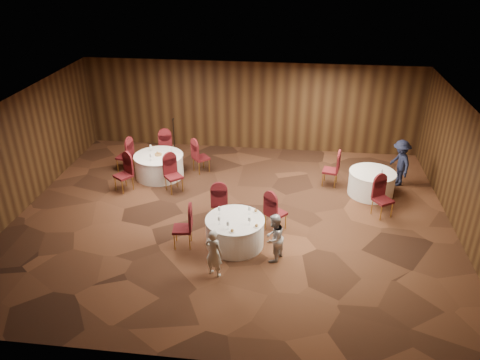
# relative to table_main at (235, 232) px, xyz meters

# --- Properties ---
(ground) EXTENTS (12.00, 12.00, 0.00)m
(ground) POSITION_rel_table_main_xyz_m (-0.25, 1.25, -0.38)
(ground) COLOR black
(ground) RESTS_ON ground
(room_shell) EXTENTS (12.00, 12.00, 12.00)m
(room_shell) POSITION_rel_table_main_xyz_m (-0.25, 1.25, 1.59)
(room_shell) COLOR silver
(room_shell) RESTS_ON ground
(table_main) EXTENTS (1.49, 1.49, 0.74)m
(table_main) POSITION_rel_table_main_xyz_m (0.00, 0.00, 0.00)
(table_main) COLOR white
(table_main) RESTS_ON ground
(table_left) EXTENTS (1.59, 1.59, 0.74)m
(table_left) POSITION_rel_table_main_xyz_m (-2.96, 3.55, 0.00)
(table_left) COLOR white
(table_left) RESTS_ON ground
(table_right) EXTENTS (1.38, 1.38, 0.74)m
(table_right) POSITION_rel_table_main_xyz_m (3.75, 3.13, 0.00)
(table_right) COLOR white
(table_right) RESTS_ON ground
(chairs_main) EXTENTS (2.94, 2.01, 1.00)m
(chairs_main) POSITION_rel_table_main_xyz_m (-0.31, 0.62, 0.12)
(chairs_main) COLOR #3E0C0F
(chairs_main) RESTS_ON ground
(chairs_left) EXTENTS (3.21, 3.11, 1.00)m
(chairs_left) POSITION_rel_table_main_xyz_m (-3.00, 3.57, 0.12)
(chairs_left) COLOR #3E0C0F
(chairs_left) RESTS_ON ground
(chairs_right) EXTENTS (2.02, 2.39, 1.00)m
(chairs_right) POSITION_rel_table_main_xyz_m (3.22, 2.74, 0.12)
(chairs_right) COLOR #3E0C0F
(chairs_right) RESTS_ON ground
(tabletop_main) EXTENTS (1.10, 1.14, 0.22)m
(tabletop_main) POSITION_rel_table_main_xyz_m (0.13, -0.11, 0.47)
(tabletop_main) COLOR silver
(tabletop_main) RESTS_ON table_main
(tabletop_left) EXTENTS (0.80, 0.77, 0.22)m
(tabletop_left) POSITION_rel_table_main_xyz_m (-2.97, 3.56, 0.45)
(tabletop_left) COLOR silver
(tabletop_left) RESTS_ON table_left
(tabletop_right) EXTENTS (0.08, 0.08, 0.22)m
(tabletop_right) POSITION_rel_table_main_xyz_m (3.96, 2.92, 0.52)
(tabletop_right) COLOR silver
(tabletop_right) RESTS_ON table_right
(mic_stand) EXTENTS (0.24, 0.24, 1.46)m
(mic_stand) POSITION_rel_table_main_xyz_m (-2.81, 5.03, 0.04)
(mic_stand) COLOR black
(mic_stand) RESTS_ON ground
(woman_a) EXTENTS (0.52, 0.45, 1.21)m
(woman_a) POSITION_rel_table_main_xyz_m (-0.31, -1.26, 0.23)
(woman_a) COLOR silver
(woman_a) RESTS_ON ground
(woman_b) EXTENTS (0.68, 0.74, 1.24)m
(woman_b) POSITION_rel_table_main_xyz_m (1.00, -0.53, 0.25)
(woman_b) COLOR silver
(woman_b) RESTS_ON ground
(man_c) EXTENTS (0.81, 1.08, 1.49)m
(man_c) POSITION_rel_table_main_xyz_m (4.67, 3.89, 0.37)
(man_c) COLOR black
(man_c) RESTS_ON ground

